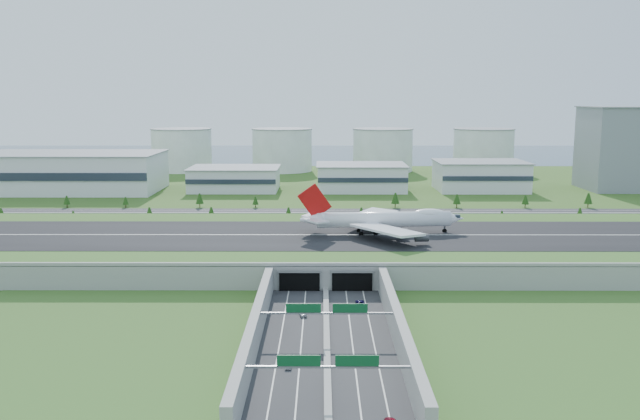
{
  "coord_description": "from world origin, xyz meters",
  "views": [
    {
      "loc": [
        -1.21,
        -261.94,
        62.11
      ],
      "look_at": [
        -2.15,
        35.0,
        12.33
      ],
      "focal_mm": 38.0,
      "sensor_mm": 36.0,
      "label": 1
    }
  ],
  "objects_px": {
    "office_tower": "(620,149)",
    "car_4": "(103,216)",
    "fuel_tank_a": "(182,150)",
    "car_2": "(360,303)",
    "car_7": "(315,210)",
    "car_0": "(303,313)",
    "car_1": "(288,364)",
    "car_5": "(424,210)",
    "boeing_747": "(383,219)"
  },
  "relations": [
    {
      "from": "fuel_tank_a",
      "to": "car_0",
      "type": "height_order",
      "value": "fuel_tank_a"
    },
    {
      "from": "car_5",
      "to": "car_7",
      "type": "relative_size",
      "value": 0.81
    },
    {
      "from": "fuel_tank_a",
      "to": "car_0",
      "type": "relative_size",
      "value": 10.69
    },
    {
      "from": "car_2",
      "to": "car_0",
      "type": "bearing_deg",
      "value": 28.55
    },
    {
      "from": "car_4",
      "to": "car_5",
      "type": "xyz_separation_m",
      "value": [
        170.47,
        18.08,
        -0.17
      ]
    },
    {
      "from": "car_5",
      "to": "car_1",
      "type": "bearing_deg",
      "value": -7.8
    },
    {
      "from": "car_0",
      "to": "car_5",
      "type": "xyz_separation_m",
      "value": [
        61.41,
        178.62,
        -0.12
      ]
    },
    {
      "from": "car_2",
      "to": "car_7",
      "type": "bearing_deg",
      "value": -86.56
    },
    {
      "from": "car_2",
      "to": "car_5",
      "type": "distance_m",
      "value": 174.46
    },
    {
      "from": "office_tower",
      "to": "car_4",
      "type": "bearing_deg",
      "value": -160.77
    },
    {
      "from": "car_2",
      "to": "car_4",
      "type": "height_order",
      "value": "car_4"
    },
    {
      "from": "office_tower",
      "to": "car_7",
      "type": "distance_m",
      "value": 225.63
    },
    {
      "from": "boeing_747",
      "to": "car_0",
      "type": "relative_size",
      "value": 14.38
    },
    {
      "from": "boeing_747",
      "to": "car_4",
      "type": "height_order",
      "value": "boeing_747"
    },
    {
      "from": "car_1",
      "to": "car_5",
      "type": "bearing_deg",
      "value": 72.67
    },
    {
      "from": "boeing_747",
      "to": "car_5",
      "type": "relative_size",
      "value": 16.38
    },
    {
      "from": "boeing_747",
      "to": "car_4",
      "type": "xyz_separation_m",
      "value": [
        -138.74,
        81.6,
        -12.94
      ]
    },
    {
      "from": "fuel_tank_a",
      "to": "car_4",
      "type": "relative_size",
      "value": 10.1
    },
    {
      "from": "car_0",
      "to": "car_2",
      "type": "height_order",
      "value": "car_0"
    },
    {
      "from": "car_7",
      "to": "car_4",
      "type": "bearing_deg",
      "value": -71.62
    },
    {
      "from": "fuel_tank_a",
      "to": "car_2",
      "type": "height_order",
      "value": "fuel_tank_a"
    },
    {
      "from": "office_tower",
      "to": "car_0",
      "type": "bearing_deg",
      "value": -127.37
    },
    {
      "from": "office_tower",
      "to": "car_7",
      "type": "bearing_deg",
      "value": -156.23
    },
    {
      "from": "car_1",
      "to": "car_0",
      "type": "bearing_deg",
      "value": 85.48
    },
    {
      "from": "fuel_tank_a",
      "to": "car_1",
      "type": "distance_m",
      "value": 437.63
    },
    {
      "from": "car_0",
      "to": "car_4",
      "type": "height_order",
      "value": "car_4"
    },
    {
      "from": "car_4",
      "to": "car_7",
      "type": "xyz_separation_m",
      "value": [
        110.75,
        19.81,
        -0.11
      ]
    },
    {
      "from": "fuel_tank_a",
      "to": "car_7",
      "type": "height_order",
      "value": "fuel_tank_a"
    },
    {
      "from": "car_5",
      "to": "car_7",
      "type": "bearing_deg",
      "value": -83.01
    },
    {
      "from": "car_0",
      "to": "car_2",
      "type": "bearing_deg",
      "value": 20.82
    },
    {
      "from": "car_7",
      "to": "fuel_tank_a",
      "type": "bearing_deg",
      "value": -142.52
    },
    {
      "from": "car_5",
      "to": "car_4",
      "type": "bearing_deg",
      "value": -75.3
    },
    {
      "from": "boeing_747",
      "to": "car_1",
      "type": "distance_m",
      "value": 121.33
    },
    {
      "from": "car_0",
      "to": "car_5",
      "type": "height_order",
      "value": "car_0"
    },
    {
      "from": "office_tower",
      "to": "car_5",
      "type": "height_order",
      "value": "office_tower"
    },
    {
      "from": "office_tower",
      "to": "car_1",
      "type": "bearing_deg",
      "value": -124.17
    },
    {
      "from": "boeing_747",
      "to": "car_2",
      "type": "relative_size",
      "value": 12.13
    },
    {
      "from": "boeing_747",
      "to": "car_4",
      "type": "bearing_deg",
      "value": 144.53
    },
    {
      "from": "car_4",
      "to": "car_1",
      "type": "bearing_deg",
      "value": -176.0
    },
    {
      "from": "car_7",
      "to": "office_tower",
      "type": "bearing_deg",
      "value": 122.01
    },
    {
      "from": "car_1",
      "to": "car_7",
      "type": "distance_m",
      "value": 217.73
    },
    {
      "from": "car_1",
      "to": "car_4",
      "type": "height_order",
      "value": "car_4"
    },
    {
      "from": "car_2",
      "to": "car_1",
      "type": "bearing_deg",
      "value": 66.02
    },
    {
      "from": "boeing_747",
      "to": "car_4",
      "type": "relative_size",
      "value": 13.59
    },
    {
      "from": "car_4",
      "to": "car_2",
      "type": "bearing_deg",
      "value": -164.41
    },
    {
      "from": "fuel_tank_a",
      "to": "car_1",
      "type": "bearing_deg",
      "value": -75.31
    },
    {
      "from": "boeing_747",
      "to": "car_7",
      "type": "height_order",
      "value": "boeing_747"
    },
    {
      "from": "office_tower",
      "to": "fuel_tank_a",
      "type": "relative_size",
      "value": 1.1
    },
    {
      "from": "fuel_tank_a",
      "to": "office_tower",
      "type": "bearing_deg",
      "value": -19.77
    },
    {
      "from": "office_tower",
      "to": "car_4",
      "type": "distance_m",
      "value": 335.49
    }
  ]
}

